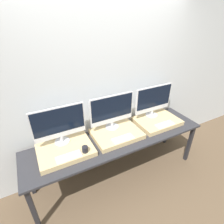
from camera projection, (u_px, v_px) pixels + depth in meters
ground_plane at (128, 190)px, 2.55m from camera, size 12.00×12.00×0.00m
wall_back at (105, 90)px, 2.46m from camera, size 8.00×0.04×2.60m
workbench at (118, 141)px, 2.46m from camera, size 2.56×0.65×0.73m
wooden_riser_left at (66, 150)px, 2.16m from camera, size 0.66×0.49×0.07m
monitor_left at (59, 124)px, 2.12m from camera, size 0.64×0.19×0.50m
keyboard_left at (69, 157)px, 2.01m from camera, size 0.29×0.12×0.01m
mug at (85, 149)px, 2.07m from camera, size 0.07×0.07×0.08m
wooden_riser_center at (117, 134)px, 2.45m from camera, size 0.66×0.49×0.07m
monitor_center at (112, 111)px, 2.41m from camera, size 0.64×0.19×0.50m
keyboard_center at (123, 138)px, 2.30m from camera, size 0.29×0.12×0.01m
wooden_riser_right at (157, 121)px, 2.74m from camera, size 0.66×0.49×0.07m
monitor_right at (153, 100)px, 2.70m from camera, size 0.64×0.19×0.50m
keyboard_right at (165, 124)px, 2.59m from camera, size 0.29×0.12×0.01m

